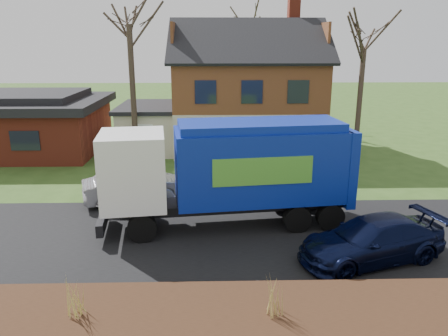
{
  "coord_description": "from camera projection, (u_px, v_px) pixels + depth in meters",
  "views": [
    {
      "loc": [
        -0.18,
        -14.35,
        6.75
      ],
      "look_at": [
        0.24,
        2.5,
        1.83
      ],
      "focal_mm": 35.0,
      "sensor_mm": 36.0,
      "label": 1
    }
  ],
  "objects": [
    {
      "name": "main_house",
      "position": [
        239.0,
        85.0,
        27.92
      ],
      "size": [
        12.95,
        8.95,
        9.26
      ],
      "color": "beige",
      "rests_on": "ground"
    },
    {
      "name": "grass_clump_mid",
      "position": [
        273.0,
        295.0,
        10.57
      ],
      "size": [
        0.38,
        0.31,
        1.06
      ],
      "color": "#AC924C",
      "rests_on": "mulch_verge"
    },
    {
      "name": "tree_front_east",
      "position": [
        366.0,
        29.0,
        23.25
      ],
      "size": [
        3.26,
        3.26,
        9.05
      ],
      "color": "#3F3025",
      "rests_on": "ground"
    },
    {
      "name": "grass_clump_west",
      "position": [
        76.0,
        297.0,
        10.57
      ],
      "size": [
        0.37,
        0.31,
        0.98
      ],
      "color": "tan",
      "rests_on": "mulch_verge"
    },
    {
      "name": "ground",
      "position": [
        219.0,
        236.0,
        15.67
      ],
      "size": [
        120.0,
        120.0,
        0.0
      ],
      "primitive_type": "plane",
      "color": "#2F4D19",
      "rests_on": "ground"
    },
    {
      "name": "garbage_truck",
      "position": [
        233.0,
        167.0,
        16.07
      ],
      "size": [
        9.48,
        3.6,
        3.96
      ],
      "rotation": [
        0.0,
        0.0,
        0.12
      ],
      "color": "black",
      "rests_on": "ground"
    },
    {
      "name": "tree_front_west",
      "position": [
        128.0,
        2.0,
        22.98
      ],
      "size": [
        3.56,
        3.56,
        10.59
      ],
      "color": "#3B2E23",
      "rests_on": "ground"
    },
    {
      "name": "mulch_verge",
      "position": [
        222.0,
        325.0,
        10.54
      ],
      "size": [
        80.0,
        3.5,
        0.3
      ],
      "primitive_type": "cube",
      "color": "black",
      "rests_on": "ground"
    },
    {
      "name": "road",
      "position": [
        219.0,
        236.0,
        15.67
      ],
      "size": [
        80.0,
        7.0,
        0.02
      ],
      "primitive_type": "cube",
      "color": "black",
      "rests_on": "ground"
    },
    {
      "name": "silver_sedan",
      "position": [
        134.0,
        186.0,
        18.89
      ],
      "size": [
        4.57,
        2.8,
        1.42
      ],
      "primitive_type": "imported",
      "rotation": [
        0.0,
        0.0,
        1.89
      ],
      "color": "#AEB0B7",
      "rests_on": "ground"
    },
    {
      "name": "ranch_house",
      "position": [
        25.0,
        123.0,
        27.35
      ],
      "size": [
        9.8,
        8.2,
        3.7
      ],
      "color": "maroon",
      "rests_on": "ground"
    },
    {
      "name": "navy_wagon",
      "position": [
        372.0,
        240.0,
        13.8
      ],
      "size": [
        5.16,
        3.3,
        1.39
      ],
      "primitive_type": "imported",
      "rotation": [
        0.0,
        0.0,
        -1.27
      ],
      "color": "black",
      "rests_on": "ground"
    },
    {
      "name": "tree_back",
      "position": [
        252.0,
        12.0,
        35.24
      ],
      "size": [
        3.41,
        3.41,
        10.8
      ],
      "color": "#3F3626",
      "rests_on": "ground"
    }
  ]
}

